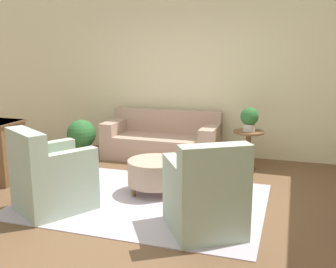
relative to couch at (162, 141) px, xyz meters
name	(u,v)px	position (x,y,z in m)	size (l,w,h in m)	color
ground_plane	(143,201)	(0.40, -1.96, -0.30)	(16.00, 16.00, 0.00)	brown
wall_back	(193,75)	(0.40, 0.52, 1.10)	(8.83, 0.12, 2.80)	beige
rug	(143,200)	(0.40, -1.96, -0.29)	(2.97, 2.10, 0.01)	#BCB2C1
couch	(162,141)	(0.00, 0.00, 0.00)	(1.95, 0.84, 0.80)	tan
armchair_left	(50,179)	(-0.52, -2.55, 0.09)	(1.01, 1.04, 0.98)	#9EB29E
armchair_right	(206,197)	(1.32, -2.55, 0.09)	(1.01, 1.04, 0.98)	#9EB29E
ottoman_table	(155,172)	(0.45, -1.66, -0.01)	(0.70, 0.70, 0.44)	tan
side_table	(248,144)	(1.48, -0.19, 0.11)	(0.47, 0.47, 0.61)	brown
potted_plant_on_side_table	(249,118)	(1.48, -0.19, 0.51)	(0.28, 0.28, 0.37)	beige
potted_plant_floor	(81,135)	(-1.37, -0.36, 0.09)	(0.50, 0.50, 0.65)	beige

